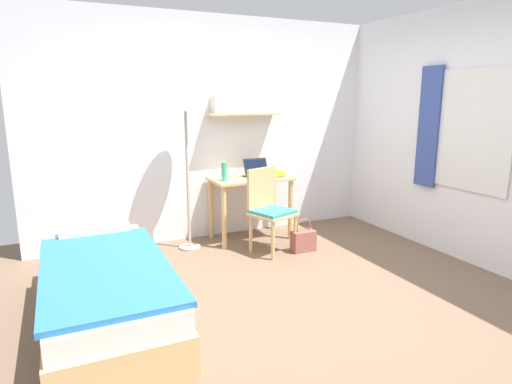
{
  "coord_description": "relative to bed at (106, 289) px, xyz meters",
  "views": [
    {
      "loc": [
        -1.76,
        -2.9,
        1.67
      ],
      "look_at": [
        -0.19,
        0.51,
        0.85
      ],
      "focal_mm": 30.42,
      "sensor_mm": 36.0,
      "label": 1
    }
  ],
  "objects": [
    {
      "name": "laptop",
      "position": [
        1.9,
        1.34,
        0.56
      ],
      "size": [
        0.31,
        0.23,
        0.21
      ],
      "color": "black",
      "rests_on": "desk"
    },
    {
      "name": "bed",
      "position": [
        0.0,
        0.0,
        0.0
      ],
      "size": [
        0.87,
        2.02,
        0.54
      ],
      "color": "tan",
      "rests_on": "ground_plane"
    },
    {
      "name": "ground_plane",
      "position": [
        1.52,
        -0.37,
        -0.24
      ],
      "size": [
        5.28,
        5.28,
        0.0
      ],
      "primitive_type": "plane",
      "color": "brown"
    },
    {
      "name": "desk",
      "position": [
        1.8,
        1.33,
        0.36
      ],
      "size": [
        0.94,
        0.55,
        0.75
      ],
      "color": "tan",
      "rests_on": "ground_plane"
    },
    {
      "name": "water_bottle",
      "position": [
        1.45,
        1.25,
        0.61
      ],
      "size": [
        0.07,
        0.07,
        0.21
      ],
      "primitive_type": "cylinder",
      "color": "#42A87F",
      "rests_on": "desk"
    },
    {
      "name": "handbag",
      "position": [
        2.14,
        0.66,
        -0.11
      ],
      "size": [
        0.27,
        0.13,
        0.37
      ],
      "color": "#99564C",
      "rests_on": "ground_plane"
    },
    {
      "name": "wall_back",
      "position": [
        1.52,
        1.65,
        1.06
      ],
      "size": [
        4.4,
        0.27,
        2.6
      ],
      "color": "white",
      "rests_on": "ground_plane"
    },
    {
      "name": "desk_chair",
      "position": [
        1.8,
        0.83,
        0.26
      ],
      "size": [
        0.53,
        0.53,
        0.92
      ],
      "color": "tan",
      "rests_on": "ground_plane"
    },
    {
      "name": "wall_right",
      "position": [
        3.54,
        -0.36,
        1.06
      ],
      "size": [
        0.1,
        4.4,
        2.6
      ],
      "color": "white",
      "rests_on": "ground_plane"
    },
    {
      "name": "standing_lamp",
      "position": [
        1.03,
        1.27,
        1.31
      ],
      "size": [
        0.39,
        0.39,
        1.76
      ],
      "color": "#B2A893",
      "rests_on": "ground_plane"
    },
    {
      "name": "book_stack",
      "position": [
        2.1,
        1.27,
        0.55
      ],
      "size": [
        0.19,
        0.23,
        0.08
      ],
      "color": "silver",
      "rests_on": "desk"
    }
  ]
}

